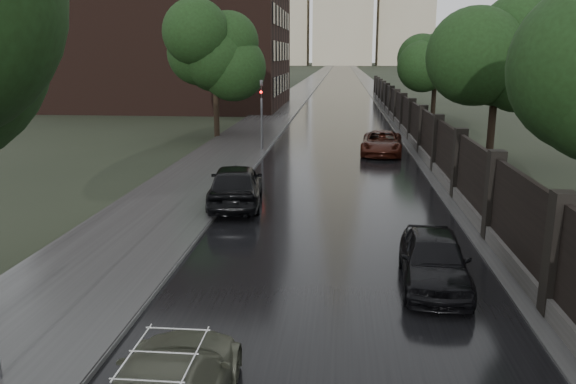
{
  "coord_description": "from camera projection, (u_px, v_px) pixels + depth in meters",
  "views": [
    {
      "loc": [
        0.13,
        -6.28,
        5.34
      ],
      "look_at": [
        -1.34,
        9.35,
        1.5
      ],
      "focal_mm": 35.0,
      "sensor_mm": 36.0,
      "label": 1
    }
  ],
  "objects": [
    {
      "name": "car_right_near",
      "position": [
        434.0,
        259.0,
        13.23
      ],
      "size": [
        1.78,
        3.93,
        1.31
      ],
      "primitive_type": "imported",
      "rotation": [
        0.0,
        0.0,
        -0.06
      ],
      "color": "black",
      "rests_on": "ground"
    },
    {
      "name": "brick_building",
      "position": [
        164.0,
        8.0,
        56.9
      ],
      "size": [
        24.0,
        18.0,
        20.0
      ],
      "primitive_type": "cube",
      "color": "black",
      "rests_on": "ground"
    },
    {
      "name": "sidewalk_left",
      "position": [
        324.0,
        71.0,
        191.62
      ],
      "size": [
        4.0,
        420.0,
        0.16
      ],
      "primitive_type": "cube",
      "color": "#2D2D2D",
      "rests_on": "ground"
    },
    {
      "name": "road",
      "position": [
        342.0,
        71.0,
        191.1
      ],
      "size": [
        8.0,
        420.0,
        0.02
      ],
      "primitive_type": "cube",
      "color": "black",
      "rests_on": "ground"
    },
    {
      "name": "hatchback_left",
      "position": [
        236.0,
        185.0,
        20.24
      ],
      "size": [
        2.36,
        4.8,
        1.57
      ],
      "primitive_type": "imported",
      "rotation": [
        0.0,
        0.0,
        3.25
      ],
      "color": "black",
      "rests_on": "ground"
    },
    {
      "name": "tree_right_c",
      "position": [
        436.0,
        60.0,
        44.18
      ],
      "size": [
        4.08,
        4.08,
        7.01
      ],
      "color": "black",
      "rests_on": "ground"
    },
    {
      "name": "traffic_light",
      "position": [
        262.0,
        109.0,
        31.35
      ],
      "size": [
        0.16,
        0.32,
        4.0
      ],
      "color": "#59595E",
      "rests_on": "ground"
    },
    {
      "name": "fence_right",
      "position": [
        408.0,
        121.0,
        37.65
      ],
      "size": [
        0.45,
        75.72,
        2.7
      ],
      "color": "#383533",
      "rests_on": "ground"
    },
    {
      "name": "car_right_far",
      "position": [
        382.0,
        143.0,
        30.79
      ],
      "size": [
        2.55,
        4.82,
        1.29
      ],
      "primitive_type": "imported",
      "rotation": [
        0.0,
        0.0,
        -0.09
      ],
      "color": "black",
      "rests_on": "ground"
    },
    {
      "name": "verge_right",
      "position": [
        358.0,
        71.0,
        190.59
      ],
      "size": [
        3.0,
        420.0,
        0.08
      ],
      "primitive_type": "cube",
      "color": "#2D2D2D",
      "rests_on": "ground"
    },
    {
      "name": "tree_right_b",
      "position": [
        497.0,
        63.0,
        26.77
      ],
      "size": [
        4.08,
        4.08,
        7.01
      ],
      "color": "black",
      "rests_on": "ground"
    },
    {
      "name": "tree_left_far",
      "position": [
        215.0,
        57.0,
        35.85
      ],
      "size": [
        4.25,
        4.25,
        7.39
      ],
      "color": "black",
      "rests_on": "ground"
    }
  ]
}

